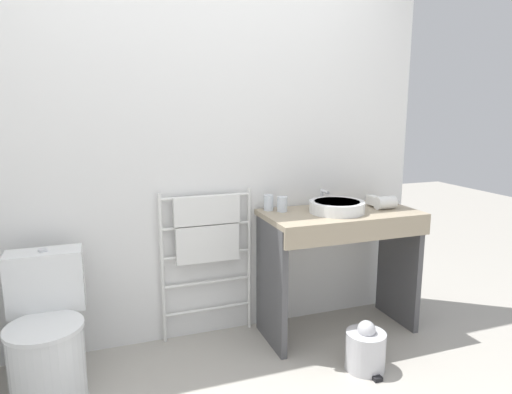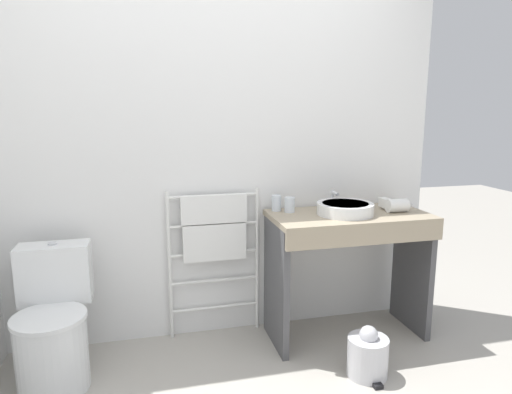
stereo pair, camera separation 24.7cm
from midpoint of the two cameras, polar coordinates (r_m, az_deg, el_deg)
wall_back at (r=2.99m, az=-2.37°, el=5.58°), size 2.95×0.12×2.43m
toilet at (r=2.77m, az=-21.69°, el=-15.06°), size 0.39×0.54×0.75m
towel_radiator at (r=2.97m, az=-2.85°, el=-4.90°), size 0.61×0.06×0.99m
vanity_counter at (r=3.06m, az=13.81°, el=-6.89°), size 1.01×0.52×0.84m
sink_basin at (r=2.96m, az=13.45°, el=-1.42°), size 0.36×0.36×0.07m
faucet at (r=3.12m, az=11.87°, el=0.01°), size 0.02×0.10×0.12m
cup_near_wall at (r=2.99m, az=4.93°, el=-0.78°), size 0.06×0.06×0.10m
cup_near_edge at (r=2.96m, az=6.62°, el=-0.99°), size 0.07×0.07×0.10m
hair_dryer at (r=3.14m, az=19.38°, el=-0.96°), size 0.18×0.19×0.09m
trash_bin at (r=2.84m, az=16.36°, el=-18.48°), size 0.23×0.26×0.30m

